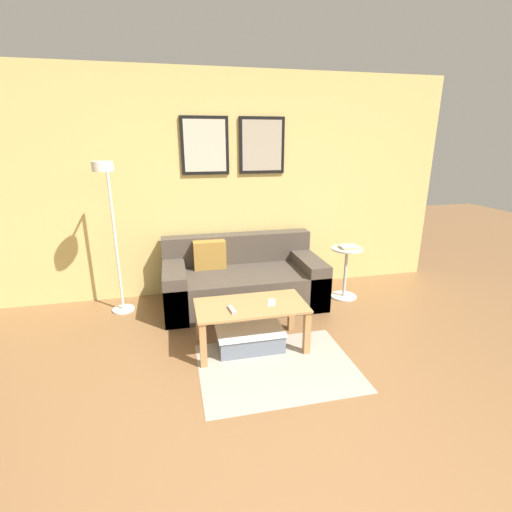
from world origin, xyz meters
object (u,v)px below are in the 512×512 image
at_px(storage_bin, 250,339).
at_px(cell_phone, 271,302).
at_px(floor_lamp, 110,213).
at_px(coffee_table, 251,313).
at_px(side_table, 346,268).
at_px(remote_control, 232,310).
at_px(couch, 242,281).
at_px(book_stack, 349,247).

xyz_separation_m(storage_bin, cell_phone, (0.20, 0.02, 0.33)).
bearing_deg(floor_lamp, cell_phone, -33.12).
bearing_deg(coffee_table, cell_phone, -1.58).
height_order(floor_lamp, cell_phone, floor_lamp).
relative_size(floor_lamp, side_table, 2.65).
height_order(coffee_table, floor_lamp, floor_lamp).
xyz_separation_m(side_table, remote_control, (-1.51, -0.92, 0.06)).
height_order(couch, floor_lamp, floor_lamp).
bearing_deg(cell_phone, couch, 110.95).
height_order(couch, remote_control, couch).
bearing_deg(couch, cell_phone, -85.40).
xyz_separation_m(coffee_table, side_table, (1.32, 0.84, 0.03)).
xyz_separation_m(storage_bin, floor_lamp, (-1.20, 0.94, 1.02)).
bearing_deg(cell_phone, coffee_table, -165.23).
bearing_deg(storage_bin, side_table, 32.91).
height_order(couch, cell_phone, couch).
xyz_separation_m(storage_bin, remote_control, (-0.17, -0.05, 0.33)).
xyz_separation_m(couch, coffee_table, (-0.11, -0.97, 0.07)).
relative_size(book_stack, cell_phone, 1.47).
relative_size(book_stack, remote_control, 1.37).
xyz_separation_m(side_table, cell_phone, (-1.14, -0.84, 0.06)).
height_order(coffee_table, cell_phone, cell_phone).
distance_m(floor_lamp, cell_phone, 1.81).
bearing_deg(book_stack, cell_phone, -143.76).
relative_size(couch, side_table, 2.88).
bearing_deg(side_table, floor_lamp, 178.31).
xyz_separation_m(coffee_table, remote_control, (-0.18, -0.08, 0.09)).
distance_m(coffee_table, side_table, 1.56).
height_order(storage_bin, side_table, side_table).
distance_m(book_stack, remote_control, 1.80).
height_order(coffee_table, storage_bin, coffee_table).
bearing_deg(floor_lamp, book_stack, -1.49).
xyz_separation_m(side_table, book_stack, (0.02, 0.01, 0.26)).
bearing_deg(side_table, book_stack, 21.95).
height_order(side_table, book_stack, book_stack).
bearing_deg(coffee_table, remote_control, -155.68).
height_order(storage_bin, floor_lamp, floor_lamp).
distance_m(couch, coffee_table, 0.97).
bearing_deg(couch, side_table, -6.08).
bearing_deg(cell_phone, floor_lamp, 163.22).
bearing_deg(book_stack, side_table, -158.05).
bearing_deg(coffee_table, floor_lamp, 143.25).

